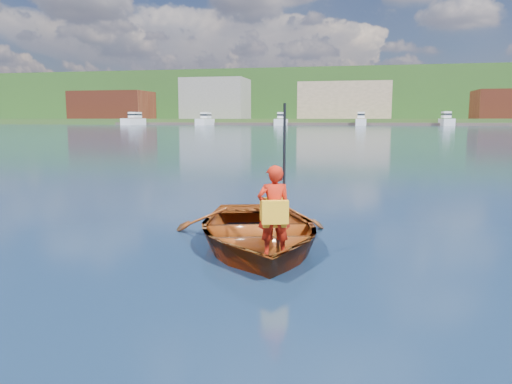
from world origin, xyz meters
The scene contains 8 objects.
ground centered at (0.00, 0.00, 0.00)m, with size 600.00×600.00×0.00m.
rowboat centered at (-0.75, -0.68, 0.23)m, with size 3.56×4.27×0.76m.
child_paddler centered at (-0.34, -1.50, 0.70)m, with size 0.50×0.42×1.97m.
shoreline centered at (0.00, 236.61, 10.32)m, with size 400.00×140.00×22.00m.
dock centered at (-10.50, 148.00, 0.40)m, with size 159.97×13.02×0.80m.
waterfront_buildings centered at (-7.74, 165.00, 7.74)m, with size 202.00×16.00×14.00m.
marina_yachts centered at (1.73, 143.27, 1.46)m, with size 146.18×11.94×4.41m.
hillside_trees centered at (-0.27, 237.98, 18.11)m, with size 288.07×88.79×25.79m.
Camera 1 is at (0.72, -7.75, 1.87)m, focal length 35.00 mm.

